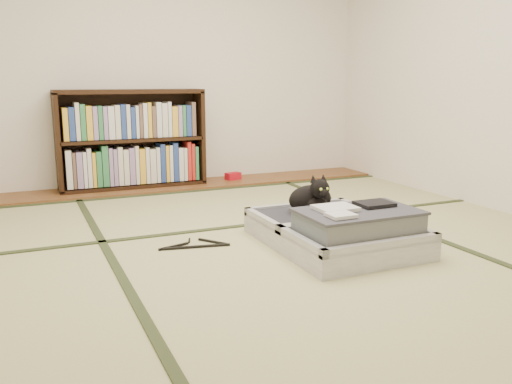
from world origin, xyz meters
name	(u,v)px	position (x,y,z in m)	size (l,w,h in m)	color
floor	(271,241)	(0.00, 0.00, 0.00)	(4.50, 4.50, 0.00)	#C1C281
wood_strip	(183,185)	(0.00, 2.00, 0.01)	(4.00, 0.50, 0.02)	brown
red_item	(233,176)	(0.54, 2.03, 0.06)	(0.15, 0.09, 0.07)	#B80E1D
room_shell	(272,3)	(0.00, 0.00, 1.46)	(4.50, 4.50, 4.50)	white
tatami_borders	(242,222)	(0.00, 0.49, 0.00)	(4.00, 4.50, 0.01)	#2D381E
bookcase	(132,141)	(-0.46, 2.07, 0.45)	(1.35, 0.31, 0.92)	black
suitcase	(338,230)	(0.32, -0.29, 0.11)	(0.78, 1.04, 0.31)	silver
cat	(312,198)	(0.30, 0.00, 0.25)	(0.35, 0.35, 0.28)	black
cable_coil	(333,208)	(0.48, 0.03, 0.16)	(0.11, 0.11, 0.03)	white
hanger	(195,245)	(-0.49, 0.08, 0.01)	(0.44, 0.23, 0.01)	black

